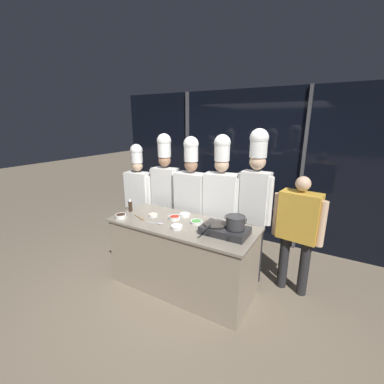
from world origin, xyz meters
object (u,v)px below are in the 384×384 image
portable_stove (225,230)px  frying_pan (215,222)px  serving_spoon_slotted (141,218)px  chef_head (139,191)px  chef_line (191,195)px  serving_spoon_solid (158,223)px  stock_pot (235,222)px  squeeze_bottle_soy (130,205)px  prep_bowl_soy_glaze (121,216)px  prep_bowl_scallions (196,222)px  chef_sous (165,186)px  prep_bowl_rice (177,227)px  prep_bowl_bean_sprouts (185,215)px  chef_apprentice (255,191)px  person_guest (298,225)px  prep_bowl_noodles (153,215)px  chef_pastry (221,196)px  prep_bowl_chili_flakes (174,218)px

portable_stove → frying_pan: (-0.12, -0.01, 0.07)m
portable_stove → serving_spoon_slotted: 1.15m
chef_head → chef_line: bearing=176.2°
serving_spoon_solid → stock_pot: bearing=9.5°
squeeze_bottle_soy → chef_head: (-0.38, 0.60, 0.02)m
portable_stove → chef_line: 1.02m
prep_bowl_soy_glaze → chef_line: size_ratio=0.07×
chef_head → prep_bowl_soy_glaze: bearing=114.8°
prep_bowl_scallions → chef_sous: chef_sous is taller
prep_bowl_rice → chef_head: 1.51m
frying_pan → serving_spoon_solid: 0.74m
prep_bowl_bean_sprouts → prep_bowl_rice: bearing=-71.2°
squeeze_bottle_soy → serving_spoon_slotted: (0.32, -0.15, -0.08)m
chef_head → chef_apprentice: 1.99m
serving_spoon_solid → person_guest: size_ratio=0.15×
squeeze_bottle_soy → serving_spoon_slotted: bearing=-24.7°
frying_pan → person_guest: person_guest is taller
chef_apprentice → frying_pan: bearing=73.6°
serving_spoon_slotted → chef_apprentice: size_ratio=0.11×
prep_bowl_soy_glaze → serving_spoon_solid: prep_bowl_soy_glaze is taller
prep_bowl_noodles → stock_pot: bearing=-0.5°
chef_pastry → prep_bowl_scallions: bearing=74.3°
prep_bowl_rice → prep_bowl_scallions: prep_bowl_rice is taller
prep_bowl_rice → person_guest: 1.50m
squeeze_bottle_soy → prep_bowl_scallions: 1.04m
prep_bowl_noodles → chef_line: 0.66m
chef_head → squeeze_bottle_soy: bearing=119.5°
frying_pan → chef_line: size_ratio=0.24×
chef_head → prep_bowl_scallions: bearing=156.9°
chef_head → frying_pan: bearing=157.2°
prep_bowl_soy_glaze → person_guest: (2.08, 0.93, -0.03)m
prep_bowl_rice → chef_line: 0.82m
portable_stove → serving_spoon_solid: (-0.83, -0.16, -0.04)m
prep_bowl_rice → chef_head: (-1.29, 0.77, 0.09)m
prep_bowl_rice → serving_spoon_slotted: (-0.59, 0.02, -0.02)m
portable_stove → prep_bowl_soy_glaze: size_ratio=3.61×
serving_spoon_solid → chef_head: size_ratio=0.13×
prep_bowl_rice → chef_sous: 1.15m
frying_pan → prep_bowl_soy_glaze: (-1.27, -0.24, -0.09)m
prep_bowl_rice → chef_line: size_ratio=0.07×
prep_bowl_noodles → serving_spoon_slotted: size_ratio=0.48×
squeeze_bottle_soy → chef_line: size_ratio=0.10×
chef_apprentice → prep_bowl_noodles: bearing=33.2°
prep_bowl_soy_glaze → prep_bowl_scallions: bearing=19.9°
prep_bowl_chili_flakes → chef_sous: (-0.58, 0.60, 0.22)m
prep_bowl_scallions → chef_line: 0.65m
chef_apprentice → prep_bowl_soy_glaze: bearing=35.2°
prep_bowl_rice → prep_bowl_chili_flakes: 0.30m
portable_stove → prep_bowl_scallions: size_ratio=3.48×
chef_pastry → serving_spoon_solid: bearing=51.7°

